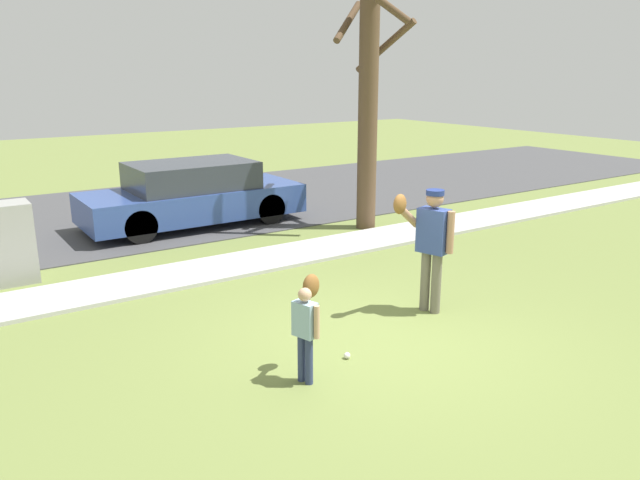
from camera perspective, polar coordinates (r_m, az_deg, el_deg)
ground_plane at (r=10.35m, az=-6.59°, el=-2.42°), size 48.00×48.00×0.00m
sidewalk_strip at (r=10.42m, az=-6.85°, el=-2.12°), size 36.00×1.20×0.06m
road_surface at (r=14.92m, az=-15.67°, el=2.68°), size 36.00×6.80×0.02m
person_adult at (r=8.17m, az=10.21°, el=0.27°), size 0.79×0.57×1.67m
person_child at (r=6.38m, az=-1.23°, el=-7.16°), size 0.45×0.51×1.09m
baseball at (r=7.08m, az=2.53°, el=-10.68°), size 0.07×0.07×0.07m
utility_cabinet at (r=10.46m, az=-27.36°, el=-0.33°), size 0.84×0.58×1.24m
street_tree_near at (r=12.46m, az=4.56°, el=14.49°), size 1.85×1.89×5.59m
parked_wagon_blue at (r=13.11m, az=-11.77°, el=4.14°), size 4.50×1.80×1.33m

